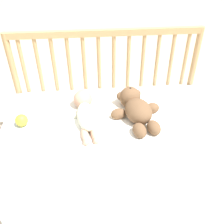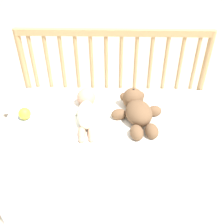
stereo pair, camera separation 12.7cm
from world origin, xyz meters
The scene contains 7 objects.
ground_plane centered at (0.00, 0.00, 0.00)m, with size 12.00×12.00×0.00m, color #C6B293.
crib_mattress centered at (0.00, 0.00, 0.23)m, with size 1.13×0.65×0.46m.
crib_rail centered at (0.00, 0.35, 0.59)m, with size 1.13×0.04×0.83m.
blanket centered at (0.00, 0.00, 0.47)m, with size 0.74×0.49×0.01m.
teddy_bear centered at (0.13, 0.03, 0.52)m, with size 0.28×0.37×0.12m.
baby centered at (-0.14, 0.04, 0.50)m, with size 0.26×0.38×0.10m.
toy_ball centered at (-0.46, 0.01, 0.50)m, with size 0.06×0.06×0.06m.
Camera 2 is at (0.03, -1.03, 1.28)m, focal length 40.00 mm.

